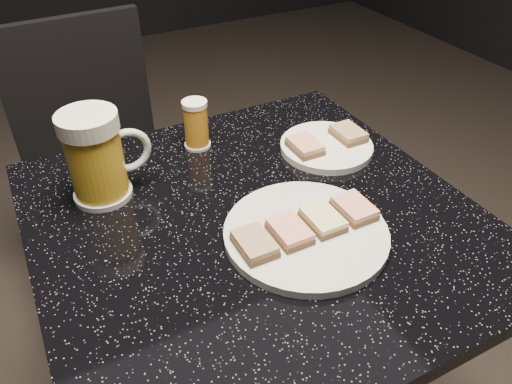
# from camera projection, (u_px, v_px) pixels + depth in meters

# --- Properties ---
(plate_large) EXTENTS (0.26, 0.26, 0.01)m
(plate_large) POSITION_uv_depth(u_px,v_px,m) (306.00, 233.00, 0.78)
(plate_large) COLOR silver
(plate_large) RESTS_ON table
(plate_small) EXTENTS (0.18, 0.18, 0.01)m
(plate_small) POSITION_uv_depth(u_px,v_px,m) (326.00, 147.00, 0.98)
(plate_small) COLOR white
(plate_small) RESTS_ON table
(table) EXTENTS (0.70, 0.70, 0.75)m
(table) POSITION_uv_depth(u_px,v_px,m) (256.00, 312.00, 0.97)
(table) COLOR black
(table) RESTS_ON floor
(beer_mug) EXTENTS (0.15, 0.10, 0.16)m
(beer_mug) POSITION_uv_depth(u_px,v_px,m) (97.00, 156.00, 0.82)
(beer_mug) COLOR silver
(beer_mug) RESTS_ON table
(beer_tumbler) EXTENTS (0.05, 0.05, 0.10)m
(beer_tumbler) POSITION_uv_depth(u_px,v_px,m) (196.00, 124.00, 0.97)
(beer_tumbler) COLOR silver
(beer_tumbler) RESTS_ON table
(chair) EXTENTS (0.41, 0.41, 0.87)m
(chair) POSITION_uv_depth(u_px,v_px,m) (101.00, 159.00, 1.42)
(chair) COLOR black
(chair) RESTS_ON floor
(canapes_on_plate_large) EXTENTS (0.23, 0.07, 0.02)m
(canapes_on_plate_large) POSITION_uv_depth(u_px,v_px,m) (306.00, 225.00, 0.77)
(canapes_on_plate_large) COLOR #4C3521
(canapes_on_plate_large) RESTS_ON plate_large
(canapes_on_plate_small) EXTENTS (0.15, 0.07, 0.02)m
(canapes_on_plate_small) POSITION_uv_depth(u_px,v_px,m) (327.00, 140.00, 0.97)
(canapes_on_plate_small) COLOR #4C3521
(canapes_on_plate_small) RESTS_ON plate_small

